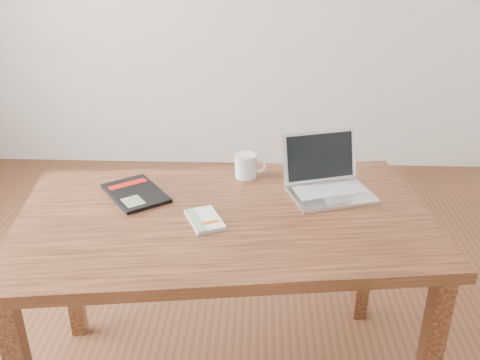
{
  "coord_description": "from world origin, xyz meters",
  "views": [
    {
      "loc": [
        0.1,
        -1.69,
        1.63
      ],
      "look_at": [
        0.04,
        -0.07,
        0.85
      ],
      "focal_mm": 40.0,
      "sensor_mm": 36.0,
      "label": 1
    }
  ],
  "objects_px": {
    "desk": "(225,237)",
    "black_guidebook": "(135,193)",
    "laptop": "(327,180)",
    "coffee_mug": "(247,165)",
    "white_guidebook": "(205,220)"
  },
  "relations": [
    {
      "from": "desk",
      "to": "black_guidebook",
      "type": "xyz_separation_m",
      "value": [
        -0.33,
        0.13,
        0.1
      ]
    },
    {
      "from": "laptop",
      "to": "coffee_mug",
      "type": "height_order",
      "value": "laptop"
    },
    {
      "from": "white_guidebook",
      "to": "laptop",
      "type": "distance_m",
      "value": 0.49
    },
    {
      "from": "white_guidebook",
      "to": "laptop",
      "type": "relative_size",
      "value": 0.53
    },
    {
      "from": "laptop",
      "to": "white_guidebook",
      "type": "bearing_deg",
      "value": -167.3
    },
    {
      "from": "white_guidebook",
      "to": "coffee_mug",
      "type": "bearing_deg",
      "value": 46.73
    },
    {
      "from": "laptop",
      "to": "desk",
      "type": "bearing_deg",
      "value": -169.11
    },
    {
      "from": "white_guidebook",
      "to": "black_guidebook",
      "type": "relative_size",
      "value": 0.6
    },
    {
      "from": "desk",
      "to": "laptop",
      "type": "bearing_deg",
      "value": 20.75
    },
    {
      "from": "desk",
      "to": "coffee_mug",
      "type": "bearing_deg",
      "value": 70.49
    },
    {
      "from": "black_guidebook",
      "to": "white_guidebook",
      "type": "bearing_deg",
      "value": -69.35
    },
    {
      "from": "desk",
      "to": "coffee_mug",
      "type": "xyz_separation_m",
      "value": [
        0.07,
        0.3,
        0.14
      ]
    },
    {
      "from": "laptop",
      "to": "coffee_mug",
      "type": "distance_m",
      "value": 0.31
    },
    {
      "from": "desk",
      "to": "laptop",
      "type": "xyz_separation_m",
      "value": [
        0.36,
        0.19,
        0.13
      ]
    },
    {
      "from": "black_guidebook",
      "to": "coffee_mug",
      "type": "relative_size",
      "value": 2.52
    }
  ]
}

